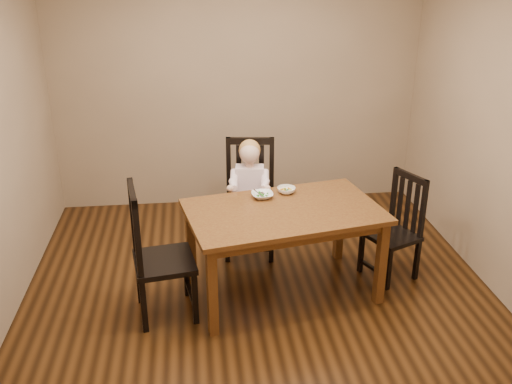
{
  "coord_description": "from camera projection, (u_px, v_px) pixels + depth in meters",
  "views": [
    {
      "loc": [
        -0.51,
        -4.14,
        2.72
      ],
      "look_at": [
        -0.0,
        0.25,
        0.83
      ],
      "focal_mm": 40.0,
      "sensor_mm": 36.0,
      "label": 1
    }
  ],
  "objects": [
    {
      "name": "bowl_peas",
      "position": [
        262.0,
        195.0,
        4.83
      ],
      "size": [
        0.19,
        0.19,
        0.04
      ],
      "primitive_type": "imported",
      "rotation": [
        0.0,
        0.0,
        0.05
      ],
      "color": "white",
      "rests_on": "dining_table"
    },
    {
      "name": "room",
      "position": [
        260.0,
        143.0,
        4.37
      ],
      "size": [
        4.01,
        4.01,
        2.71
      ],
      "color": "#47270F",
      "rests_on": "ground"
    },
    {
      "name": "bowl_veg",
      "position": [
        286.0,
        190.0,
        4.92
      ],
      "size": [
        0.18,
        0.18,
        0.05
      ],
      "primitive_type": "imported",
      "rotation": [
        0.0,
        0.0,
        -0.12
      ],
      "color": "white",
      "rests_on": "dining_table"
    },
    {
      "name": "fork",
      "position": [
        259.0,
        194.0,
        4.79
      ],
      "size": [
        0.07,
        0.1,
        0.05
      ],
      "rotation": [
        0.0,
        0.0,
        0.61
      ],
      "color": "silver",
      "rests_on": "bowl_peas"
    },
    {
      "name": "dining_table",
      "position": [
        284.0,
        219.0,
        4.66
      ],
      "size": [
        1.71,
        1.21,
        0.78
      ],
      "rotation": [
        0.0,
        0.0,
        0.19
      ],
      "color": "#4D2512",
      "rests_on": "room"
    },
    {
      "name": "chair_left",
      "position": [
        156.0,
        256.0,
        4.42
      ],
      "size": [
        0.53,
        0.55,
        1.11
      ],
      "rotation": [
        0.0,
        0.0,
        -1.41
      ],
      "color": "black",
      "rests_on": "room"
    },
    {
      "name": "chair_child",
      "position": [
        250.0,
        200.0,
        5.42
      ],
      "size": [
        0.53,
        0.51,
        1.1
      ],
      "rotation": [
        0.0,
        0.0,
        3.01
      ],
      "color": "black",
      "rests_on": "room"
    },
    {
      "name": "toddler",
      "position": [
        250.0,
        187.0,
        5.31
      ],
      "size": [
        0.4,
        0.48,
        0.6
      ],
      "primitive_type": null,
      "rotation": [
        0.0,
        0.0,
        3.01
      ],
      "color": "white",
      "rests_on": "chair_child"
    },
    {
      "name": "chair_right",
      "position": [
        395.0,
        229.0,
        5.01
      ],
      "size": [
        0.53,
        0.53,
        0.95
      ],
      "rotation": [
        0.0,
        0.0,
        1.99
      ],
      "color": "black",
      "rests_on": "room"
    }
  ]
}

